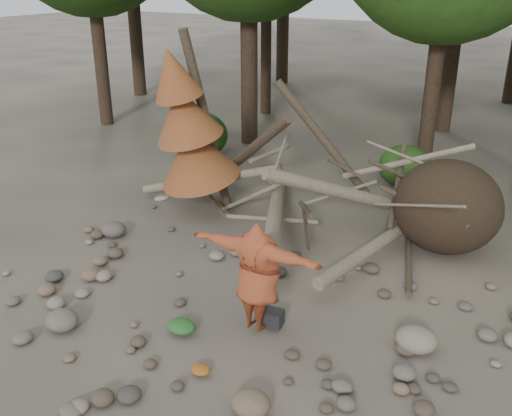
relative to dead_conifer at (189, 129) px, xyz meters
The scene contains 13 objects.
ground 5.05m from the dead_conifer, 47.26° to the right, with size 120.00×120.00×0.00m, color #514C44.
deadfall_pile 5.33m from the dead_conifer, ahead, with size 8.55×5.24×3.30m.
dead_conifer is the anchor object (origin of this frame).
bush_left 4.72m from the dead_conifer, 121.92° to the left, with size 1.80×1.80×1.44m, color #204512.
bush_mid 6.11m from the dead_conifer, 48.52° to the left, with size 1.40×1.40×1.12m, color #2B5719.
frisbee_thrower 5.22m from the dead_conifer, 43.22° to the right, with size 3.44×0.92×1.86m.
backpack 5.45m from the dead_conifer, 40.49° to the right, with size 0.40×0.26×0.26m, color black.
cloth_green 5.35m from the dead_conifer, 57.24° to the right, with size 0.49×0.41×0.18m, color #296428.
cloth_orange 6.37m from the dead_conifer, 54.08° to the right, with size 0.30×0.24×0.11m, color #A4581C.
boulder_front_left 5.44m from the dead_conifer, 79.90° to the right, with size 0.57×0.51×0.34m, color #6C665A.
boulder_front_right 7.17m from the dead_conifer, 48.77° to the right, with size 0.54×0.49×0.32m, color #78614B.
boulder_mid_right 6.98m from the dead_conifer, 24.26° to the right, with size 0.64×0.58×0.39m, color gray.
boulder_mid_left 2.82m from the dead_conifer, 112.97° to the right, with size 0.57×0.51×0.34m, color #5F5750.
Camera 1 is at (4.38, -7.00, 5.47)m, focal length 40.00 mm.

